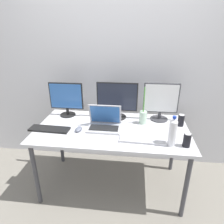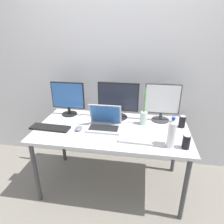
% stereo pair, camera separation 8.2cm
% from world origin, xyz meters
% --- Properties ---
extents(ground_plane, '(16.00, 16.00, 0.00)m').
position_xyz_m(ground_plane, '(0.00, 0.00, 0.00)').
color(ground_plane, gray).
extents(wall_back, '(7.00, 0.08, 2.60)m').
position_xyz_m(wall_back, '(0.00, 0.59, 1.30)').
color(wall_back, silver).
rests_on(wall_back, ground).
extents(work_desk, '(1.56, 0.82, 0.74)m').
position_xyz_m(work_desk, '(0.00, 0.00, 0.68)').
color(work_desk, '#424247').
rests_on(work_desk, ground).
extents(monitor_left, '(0.39, 0.18, 0.39)m').
position_xyz_m(monitor_left, '(-0.56, 0.26, 0.95)').
color(monitor_left, black).
rests_on(monitor_left, work_desk).
extents(monitor_center, '(0.45, 0.21, 0.41)m').
position_xyz_m(monitor_center, '(0.02, 0.27, 0.96)').
color(monitor_center, black).
rests_on(monitor_center, work_desk).
extents(monitor_right, '(0.38, 0.19, 0.42)m').
position_xyz_m(monitor_right, '(0.50, 0.27, 0.96)').
color(monitor_right, '#38383D').
rests_on(monitor_right, work_desk).
extents(laptop_silver, '(0.33, 0.24, 0.25)m').
position_xyz_m(laptop_silver, '(-0.08, -0.00, 0.80)').
color(laptop_silver, '#B7B7BC').
rests_on(laptop_silver, work_desk).
extents(keyboard_main, '(0.41, 0.14, 0.02)m').
position_xyz_m(keyboard_main, '(-0.63, -0.12, 0.75)').
color(keyboard_main, black).
rests_on(keyboard_main, work_desk).
extents(keyboard_aux, '(0.43, 0.15, 0.02)m').
position_xyz_m(keyboard_aux, '(0.31, -0.22, 0.75)').
color(keyboard_aux, '#B2B2B7').
rests_on(keyboard_aux, work_desk).
extents(mouse_by_keyboard, '(0.08, 0.11, 0.04)m').
position_xyz_m(mouse_by_keyboard, '(-0.33, -0.10, 0.76)').
color(mouse_by_keyboard, slate).
rests_on(mouse_by_keyboard, work_desk).
extents(water_bottle, '(0.07, 0.07, 0.28)m').
position_xyz_m(water_bottle, '(0.56, -0.27, 0.87)').
color(water_bottle, silver).
rests_on(water_bottle, work_desk).
extents(soda_can_near_keyboard, '(0.07, 0.07, 0.13)m').
position_xyz_m(soda_can_near_keyboard, '(0.71, 0.14, 0.80)').
color(soda_can_near_keyboard, black).
rests_on(soda_can_near_keyboard, work_desk).
extents(soda_can_by_laptop, '(0.07, 0.07, 0.13)m').
position_xyz_m(soda_can_by_laptop, '(0.69, -0.26, 0.80)').
color(soda_can_by_laptop, black).
rests_on(soda_can_by_laptop, work_desk).
extents(bamboo_vase, '(0.08, 0.08, 0.41)m').
position_xyz_m(bamboo_vase, '(0.32, 0.15, 0.82)').
color(bamboo_vase, '#B2D1B7').
rests_on(bamboo_vase, work_desk).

